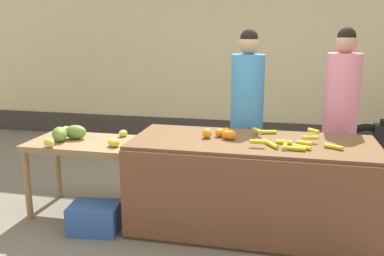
% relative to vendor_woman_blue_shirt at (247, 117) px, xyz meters
% --- Properties ---
extents(ground_plane, '(24.00, 24.00, 0.00)m').
position_rel_vendor_woman_blue_shirt_xyz_m(ground_plane, '(-0.19, -0.69, -0.91)').
color(ground_plane, '#756B5B').
extents(market_wall_back, '(9.88, 0.23, 3.47)m').
position_rel_vendor_woman_blue_shirt_xyz_m(market_wall_back, '(-0.19, 2.41, 0.79)').
color(market_wall_back, beige).
rests_on(market_wall_back, ground).
extents(fruit_stall_counter, '(2.15, 0.91, 0.84)m').
position_rel_vendor_woman_blue_shirt_xyz_m(fruit_stall_counter, '(0.12, -0.70, -0.49)').
color(fruit_stall_counter, brown).
rests_on(fruit_stall_counter, ground).
extents(side_table_wooden, '(1.17, 0.65, 0.74)m').
position_rel_vendor_woman_blue_shirt_xyz_m(side_table_wooden, '(-1.45, -0.69, -0.26)').
color(side_table_wooden, olive).
rests_on(side_table_wooden, ground).
extents(banana_bunch_pile, '(0.78, 0.62, 0.07)m').
position_rel_vendor_woman_blue_shirt_xyz_m(banana_bunch_pile, '(0.43, -0.74, -0.04)').
color(banana_bunch_pile, gold).
rests_on(banana_bunch_pile, fruit_stall_counter).
extents(orange_pile, '(0.31, 0.24, 0.09)m').
position_rel_vendor_woman_blue_shirt_xyz_m(orange_pile, '(-0.16, -0.66, -0.03)').
color(orange_pile, orange).
rests_on(orange_pile, fruit_stall_counter).
extents(mango_papaya_pile, '(0.80, 0.65, 0.14)m').
position_rel_vendor_woman_blue_shirt_xyz_m(mango_papaya_pile, '(-1.62, -0.70, -0.11)').
color(mango_papaya_pile, yellow).
rests_on(mango_papaya_pile, side_table_wooden).
extents(vendor_woman_blue_shirt, '(0.34, 0.34, 1.81)m').
position_rel_vendor_woman_blue_shirt_xyz_m(vendor_woman_blue_shirt, '(0.00, 0.00, 0.00)').
color(vendor_woman_blue_shirt, '#33333D').
rests_on(vendor_woman_blue_shirt, ground).
extents(vendor_woman_pink_shirt, '(0.34, 0.34, 1.83)m').
position_rel_vendor_woman_blue_shirt_xyz_m(vendor_woman_pink_shirt, '(0.94, 0.10, 0.01)').
color(vendor_woman_pink_shirt, '#33333D').
rests_on(vendor_woman_pink_shirt, ground).
extents(produce_crate, '(0.47, 0.37, 0.26)m').
position_rel_vendor_woman_blue_shirt_xyz_m(produce_crate, '(-1.26, -1.07, -0.78)').
color(produce_crate, '#3359A5').
rests_on(produce_crate, ground).
extents(produce_sack, '(0.37, 0.42, 0.49)m').
position_rel_vendor_woman_blue_shirt_xyz_m(produce_sack, '(-0.62, 0.02, -0.67)').
color(produce_sack, tan).
rests_on(produce_sack, ground).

